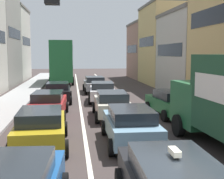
{
  "coord_description": "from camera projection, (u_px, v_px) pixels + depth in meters",
  "views": [
    {
      "loc": [
        -2.19,
        -5.2,
        3.61
      ],
      "look_at": [
        0.0,
        12.0,
        1.6
      ],
      "focal_mm": 49.73,
      "sensor_mm": 36.0,
      "label": 1
    }
  ],
  "objects": [
    {
      "name": "sidewalk_left",
      "position": [
        16.0,
        98.0,
        24.68
      ],
      "size": [
        2.6,
        64.0,
        0.14
      ],
      "primitive_type": "cube",
      "color": "gray",
      "rests_on": "ground"
    },
    {
      "name": "lane_stripe_left",
      "position": [
        79.0,
        98.0,
        25.31
      ],
      "size": [
        0.16,
        60.0,
        0.01
      ],
      "primitive_type": "cube",
      "color": "silver",
      "rests_on": "ground"
    },
    {
      "name": "lane_stripe_right",
      "position": [
        120.0,
        97.0,
        25.74
      ],
      "size": [
        0.16,
        60.0,
        0.01
      ],
      "primitive_type": "cube",
      "color": "silver",
      "rests_on": "ground"
    },
    {
      "name": "building_row_right",
      "position": [
        209.0,
        43.0,
        27.61
      ],
      "size": [
        7.2,
        43.9,
        11.05
      ],
      "rotation": [
        0.0,
        0.0,
        -1.57
      ],
      "color": "#936B5B",
      "rests_on": "ground"
    },
    {
      "name": "sedan_centre_lane_second",
      "position": [
        130.0,
        125.0,
        12.35
      ],
      "size": [
        2.1,
        4.32,
        1.49
      ],
      "rotation": [
        0.0,
        0.0,
        1.56
      ],
      "color": "#759EB7",
      "rests_on": "ground"
    },
    {
      "name": "wagon_left_lane_second",
      "position": [
        41.0,
        127.0,
        11.98
      ],
      "size": [
        2.17,
        4.35,
        1.49
      ],
      "rotation": [
        0.0,
        0.0,
        1.6
      ],
      "color": "#B29319",
      "rests_on": "ground"
    },
    {
      "name": "hatchback_centre_lane_third",
      "position": [
        112.0,
        104.0,
        17.53
      ],
      "size": [
        2.13,
        4.34,
        1.49
      ],
      "rotation": [
        0.0,
        0.0,
        1.55
      ],
      "color": "beige",
      "rests_on": "ground"
    },
    {
      "name": "sedan_left_lane_third",
      "position": [
        49.0,
        104.0,
        17.52
      ],
      "size": [
        2.18,
        4.36,
        1.49
      ],
      "rotation": [
        0.0,
        0.0,
        1.54
      ],
      "color": "#A51E1E",
      "rests_on": "ground"
    },
    {
      "name": "coupe_centre_lane_fourth",
      "position": [
        102.0,
        91.0,
        23.35
      ],
      "size": [
        2.28,
        4.4,
        1.49
      ],
      "rotation": [
        0.0,
        0.0,
        1.51
      ],
      "color": "silver",
      "rests_on": "ground"
    },
    {
      "name": "sedan_left_lane_fourth",
      "position": [
        58.0,
        91.0,
        23.18
      ],
      "size": [
        2.1,
        4.32,
        1.49
      ],
      "rotation": [
        0.0,
        0.0,
        1.58
      ],
      "color": "black",
      "rests_on": "ground"
    },
    {
      "name": "sedan_centre_lane_fifth",
      "position": [
        95.0,
        84.0,
        29.0
      ],
      "size": [
        2.12,
        4.33,
        1.49
      ],
      "rotation": [
        0.0,
        0.0,
        1.59
      ],
      "color": "gray",
      "rests_on": "ground"
    },
    {
      "name": "sedan_right_lane_behind_truck",
      "position": [
        171.0,
        102.0,
        17.99
      ],
      "size": [
        2.29,
        4.41,
        1.49
      ],
      "rotation": [
        0.0,
        0.0,
        1.64
      ],
      "color": "#19592D",
      "rests_on": "ground"
    },
    {
      "name": "bus_mid_queue_primary",
      "position": [
        62.0,
        60.0,
        38.15
      ],
      "size": [
        2.93,
        10.54,
        5.06
      ],
      "rotation": [
        0.0,
        0.0,
        1.59
      ],
      "color": "#1E6033",
      "rests_on": "ground"
    }
  ]
}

